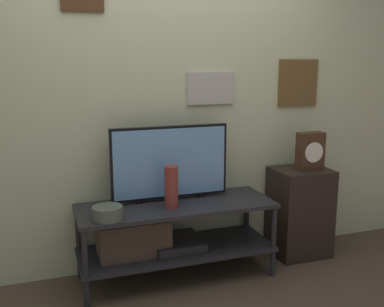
% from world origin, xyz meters
% --- Properties ---
extents(ground_plane, '(12.00, 12.00, 0.00)m').
position_xyz_m(ground_plane, '(0.00, 0.00, 0.00)').
color(ground_plane, '#4C3D2D').
extents(wall_back, '(6.40, 0.08, 2.70)m').
position_xyz_m(wall_back, '(0.00, 0.60, 1.36)').
color(wall_back, beige).
rests_on(wall_back, ground_plane).
extents(media_console, '(1.43, 0.51, 0.57)m').
position_xyz_m(media_console, '(-0.13, 0.29, 0.36)').
color(media_console, '#232326').
rests_on(media_console, ground_plane).
extents(television, '(0.88, 0.05, 0.56)m').
position_xyz_m(television, '(-0.01, 0.41, 0.86)').
color(television, black).
rests_on(television, media_console).
extents(vase_wide_bowl, '(0.20, 0.20, 0.09)m').
position_xyz_m(vase_wide_bowl, '(-0.52, 0.14, 0.61)').
color(vase_wide_bowl, '#4C5647').
rests_on(vase_wide_bowl, media_console).
extents(vase_tall_ceramic, '(0.10, 0.10, 0.30)m').
position_xyz_m(vase_tall_ceramic, '(-0.05, 0.24, 0.72)').
color(vase_tall_ceramic, brown).
rests_on(vase_tall_ceramic, media_console).
extents(side_table, '(0.45, 0.38, 0.73)m').
position_xyz_m(side_table, '(1.09, 0.36, 0.36)').
color(side_table, black).
rests_on(side_table, ground_plane).
extents(mantel_clock, '(0.22, 0.11, 0.30)m').
position_xyz_m(mantel_clock, '(1.14, 0.33, 0.88)').
color(mantel_clock, '#422819').
rests_on(mantel_clock, side_table).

